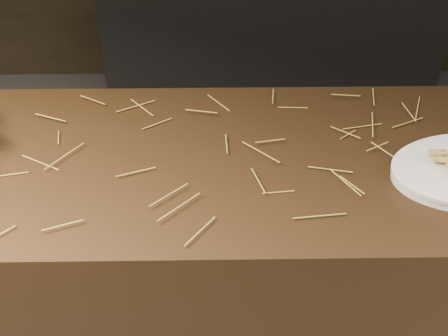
{
  "coord_description": "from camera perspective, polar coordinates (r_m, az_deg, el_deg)",
  "views": [
    {
      "loc": [
        -0.01,
        -0.82,
        1.7
      ],
      "look_at": [
        0.01,
        0.17,
        0.96
      ],
      "focal_mm": 45.0,
      "sensor_mm": 36.0,
      "label": 1
    }
  ],
  "objects": [
    {
      "name": "back_counter",
      "position": [
        3.28,
        4.68,
        13.63
      ],
      "size": [
        1.82,
        0.62,
        0.84
      ],
      "color": "black",
      "rests_on": "ground"
    },
    {
      "name": "main_counter",
      "position": [
        1.69,
        -0.35,
        -11.35
      ],
      "size": [
        2.4,
        0.7,
        0.9
      ],
      "primitive_type": "cube",
      "color": "black",
      "rests_on": "ground"
    },
    {
      "name": "straw_bedding",
      "position": [
        1.38,
        -0.42,
        1.5
      ],
      "size": [
        1.4,
        0.6,
        0.02
      ],
      "primitive_type": null,
      "color": "olive",
      "rests_on": "main_counter"
    }
  ]
}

